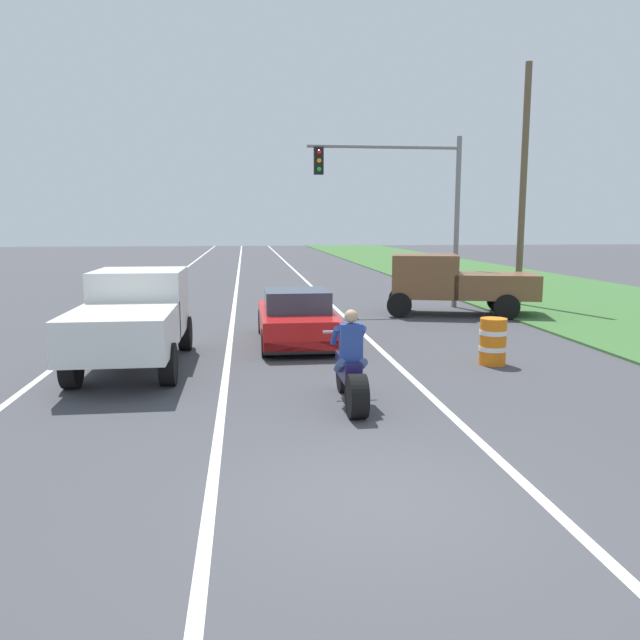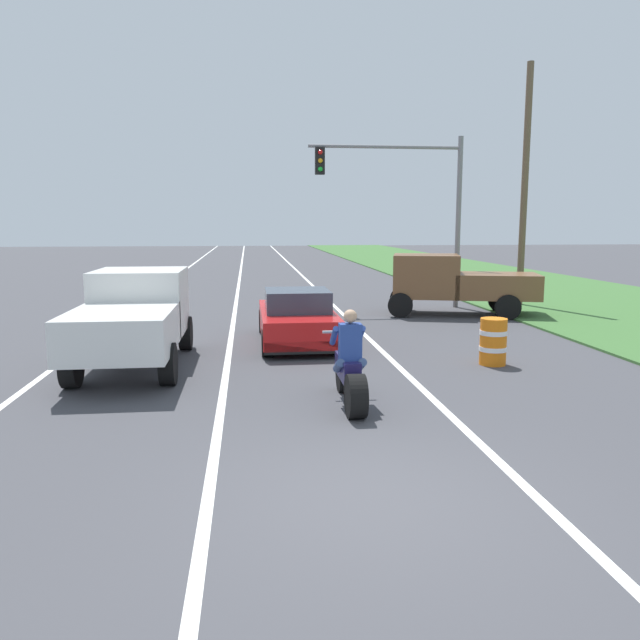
# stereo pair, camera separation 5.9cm
# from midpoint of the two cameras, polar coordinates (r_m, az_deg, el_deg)

# --- Properties ---
(ground_plane) EXTENTS (160.00, 160.00, 0.00)m
(ground_plane) POSITION_cam_midpoint_polar(r_m,az_deg,el_deg) (7.08, 4.96, -16.15)
(ground_plane) COLOR #424247
(lane_stripe_left_solid) EXTENTS (0.14, 120.00, 0.01)m
(lane_stripe_left_solid) POSITION_cam_midpoint_polar(r_m,az_deg,el_deg) (26.76, -15.52, 2.08)
(lane_stripe_left_solid) COLOR white
(lane_stripe_left_solid) RESTS_ON ground
(lane_stripe_right_solid) EXTENTS (0.14, 120.00, 0.01)m
(lane_stripe_right_solid) POSITION_cam_midpoint_polar(r_m,az_deg,el_deg) (26.64, -0.02, 2.37)
(lane_stripe_right_solid) COLOR white
(lane_stripe_right_solid) RESTS_ON ground
(lane_stripe_centre_dashed) EXTENTS (0.14, 120.00, 0.01)m
(lane_stripe_centre_dashed) POSITION_cam_midpoint_polar(r_m,az_deg,el_deg) (26.45, -7.79, 2.24)
(lane_stripe_centre_dashed) COLOR white
(lane_stripe_centre_dashed) RESTS_ON ground
(grass_verge_right) EXTENTS (10.00, 120.00, 0.06)m
(grass_verge_right) POSITION_cam_midpoint_polar(r_m,az_deg,el_deg) (29.59, 19.85, 2.54)
(grass_verge_right) COLOR #3D6B33
(grass_verge_right) RESTS_ON ground
(motorcycle_with_rider) EXTENTS (0.70, 2.21, 1.62)m
(motorcycle_with_rider) POSITION_cam_midpoint_polar(r_m,az_deg,el_deg) (10.22, 2.66, -4.74)
(motorcycle_with_rider) COLOR black
(motorcycle_with_rider) RESTS_ON ground
(sports_car_red) EXTENTS (1.84, 4.30, 1.37)m
(sports_car_red) POSITION_cam_midpoint_polar(r_m,az_deg,el_deg) (15.65, -2.28, 0.14)
(sports_car_red) COLOR red
(sports_car_red) RESTS_ON ground
(pickup_truck_left_lane_white) EXTENTS (2.02, 4.80, 1.98)m
(pickup_truck_left_lane_white) POSITION_cam_midpoint_polar(r_m,az_deg,el_deg) (13.53, -16.79, 0.44)
(pickup_truck_left_lane_white) COLOR silver
(pickup_truck_left_lane_white) RESTS_ON ground
(pickup_truck_right_shoulder_brown) EXTENTS (5.14, 3.14, 1.98)m
(pickup_truck_right_shoulder_brown) POSITION_cam_midpoint_polar(r_m,az_deg,el_deg) (21.03, 12.00, 3.48)
(pickup_truck_right_shoulder_brown) COLOR brown
(pickup_truck_right_shoulder_brown) RESTS_ON ground
(traffic_light_mast_near) EXTENTS (5.43, 0.34, 6.00)m
(traffic_light_mast_near) POSITION_cam_midpoint_polar(r_m,az_deg,el_deg) (22.42, 8.17, 11.43)
(traffic_light_mast_near) COLOR gray
(traffic_light_mast_near) RESTS_ON ground
(utility_pole_roadside) EXTENTS (0.24, 0.24, 8.58)m
(utility_pole_roadside) POSITION_cam_midpoint_polar(r_m,az_deg,el_deg) (23.98, 18.01, 11.49)
(utility_pole_roadside) COLOR brown
(utility_pole_roadside) RESTS_ON ground
(construction_barrel_nearest) EXTENTS (0.58, 0.58, 1.00)m
(construction_barrel_nearest) POSITION_cam_midpoint_polar(r_m,az_deg,el_deg) (13.79, 15.41, -1.89)
(construction_barrel_nearest) COLOR orange
(construction_barrel_nearest) RESTS_ON ground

